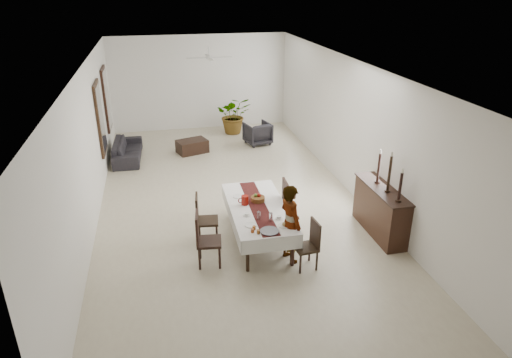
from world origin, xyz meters
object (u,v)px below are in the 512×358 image
Objects in this scene: woman at (290,224)px; sofa at (128,150)px; dining_table_top at (258,208)px; sideboard_body at (380,211)px; red_pitcher at (245,200)px.

woman is 0.81× the size of sofa.
woman is at bearing -64.16° from dining_table_top.
sideboard_body reaches higher than dining_table_top.
red_pitcher is 0.12× the size of sideboard_body.
sofa is (-2.50, 5.05, -0.54)m from red_pitcher.
sideboard_body is at bearing -6.57° from dining_table_top.
dining_table_top is at bearing -31.86° from red_pitcher.
sideboard_body is at bearing -9.83° from red_pitcher.
sideboard_body is (2.75, -0.48, -0.33)m from red_pitcher.
woman reaches higher than red_pitcher.
red_pitcher is 1.21m from woman.
sofa is (-2.73, 5.20, -0.41)m from dining_table_top.
red_pitcher is at bearing 149.04° from dining_table_top.
woman reaches higher than sideboard_body.
dining_table_top is 0.31m from red_pitcher.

